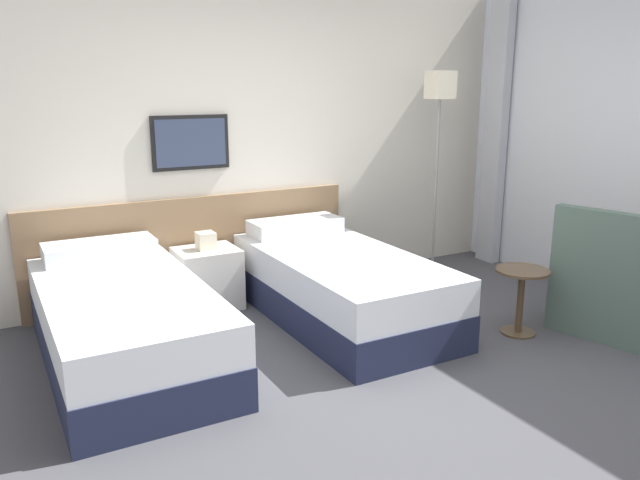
% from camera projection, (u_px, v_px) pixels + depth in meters
% --- Properties ---
extents(ground_plane, '(16.00, 16.00, 0.00)m').
position_uv_depth(ground_plane, '(400.00, 381.00, 3.86)').
color(ground_plane, '#47474C').
extents(wall_headboard, '(10.00, 0.10, 2.70)m').
position_uv_depth(wall_headboard, '(252.00, 142.00, 5.36)').
color(wall_headboard, beige).
rests_on(wall_headboard, ground_plane).
extents(bed_near_door, '(0.99, 2.01, 0.65)m').
position_uv_depth(bed_near_door, '(125.00, 323.00, 4.07)').
color(bed_near_door, '#1E233D').
rests_on(bed_near_door, ground_plane).
extents(bed_near_window, '(0.99, 2.01, 0.65)m').
position_uv_depth(bed_near_window, '(339.00, 285.00, 4.84)').
color(bed_near_window, '#1E233D').
rests_on(bed_near_window, ground_plane).
extents(nightstand, '(0.49, 0.42, 0.63)m').
position_uv_depth(nightstand, '(207.00, 277.00, 5.09)').
color(nightstand, beige).
rests_on(nightstand, ground_plane).
extents(floor_lamp, '(0.24, 0.24, 1.90)m').
position_uv_depth(floor_lamp, '(439.00, 110.00, 5.64)').
color(floor_lamp, '#9E9993').
rests_on(floor_lamp, ground_plane).
extents(side_table, '(0.39, 0.39, 0.49)m').
position_uv_depth(side_table, '(521.00, 289.00, 4.52)').
color(side_table, brown).
rests_on(side_table, ground_plane).
extents(armchair, '(0.90, 0.98, 0.94)m').
position_uv_depth(armchair, '(621.00, 293.00, 4.56)').
color(armchair, '#4C6056').
rests_on(armchair, ground_plane).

